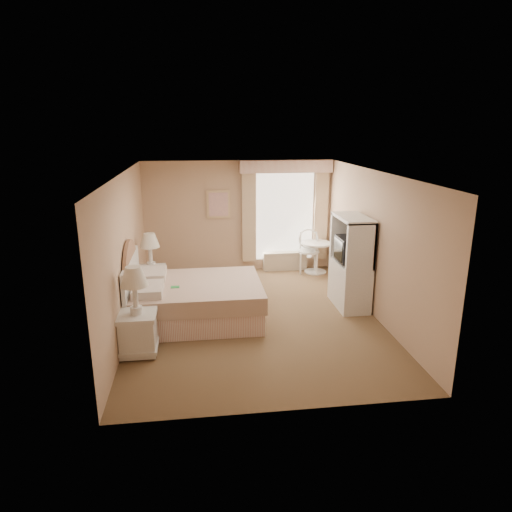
{
  "coord_description": "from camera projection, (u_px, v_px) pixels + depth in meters",
  "views": [
    {
      "loc": [
        -0.93,
        -7.31,
        3.23
      ],
      "look_at": [
        0.07,
        0.3,
        1.03
      ],
      "focal_mm": 32.0,
      "sensor_mm": 36.0,
      "label": 1
    }
  ],
  "objects": [
    {
      "name": "nightstand_near",
      "position": [
        137.0,
        322.0,
        6.57
      ],
      "size": [
        0.54,
        0.54,
        1.32
      ],
      "color": "white",
      "rests_on": "room"
    },
    {
      "name": "cafe_chair",
      "position": [
        308.0,
        247.0,
        10.34
      ],
      "size": [
        0.54,
        0.54,
        0.97
      ],
      "rotation": [
        0.0,
        0.0,
        -0.18
      ],
      "color": "silver",
      "rests_on": "room"
    },
    {
      "name": "round_table",
      "position": [
        316.0,
        253.0,
        10.29
      ],
      "size": [
        0.66,
        0.66,
        0.7
      ],
      "color": "silver",
      "rests_on": "room"
    },
    {
      "name": "bed",
      "position": [
        189.0,
        299.0,
        7.77
      ],
      "size": [
        2.22,
        1.75,
        1.55
      ],
      "color": "tan",
      "rests_on": "room"
    },
    {
      "name": "armoire",
      "position": [
        351.0,
        270.0,
        8.3
      ],
      "size": [
        0.51,
        1.02,
        1.69
      ],
      "color": "white",
      "rests_on": "room"
    },
    {
      "name": "framed_art",
      "position": [
        218.0,
        204.0,
        10.08
      ],
      "size": [
        0.52,
        0.04,
        0.62
      ],
      "color": "#D2B081",
      "rests_on": "room"
    },
    {
      "name": "nightstand_far",
      "position": [
        152.0,
        273.0,
        8.82
      ],
      "size": [
        0.52,
        0.52,
        1.25
      ],
      "color": "white",
      "rests_on": "room"
    },
    {
      "name": "window",
      "position": [
        285.0,
        212.0,
        10.27
      ],
      "size": [
        2.05,
        0.22,
        2.51
      ],
      "color": "white",
      "rests_on": "room"
    },
    {
      "name": "room",
      "position": [
        254.0,
        248.0,
        7.63
      ],
      "size": [
        4.21,
        5.51,
        2.51
      ],
      "color": "brown",
      "rests_on": "ground"
    }
  ]
}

